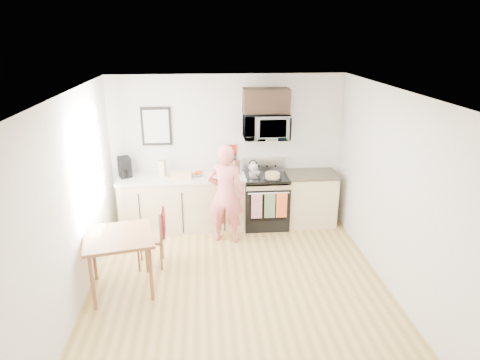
{
  "coord_description": "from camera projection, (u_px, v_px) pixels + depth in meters",
  "views": [
    {
      "loc": [
        -0.41,
        -4.88,
        3.28
      ],
      "look_at": [
        0.1,
        1.0,
        1.2
      ],
      "focal_mm": 32.0,
      "sensor_mm": 36.0,
      "label": 1
    }
  ],
  "objects": [
    {
      "name": "knife_block",
      "position": [
        234.0,
        167.0,
        7.33
      ],
      "size": [
        0.18,
        0.19,
        0.25
      ],
      "primitive_type": "cube",
      "rotation": [
        0.0,
        0.0,
        0.64
      ],
      "color": "brown",
      "rests_on": "countertop_left"
    },
    {
      "name": "left_wall",
      "position": [
        73.0,
        205.0,
        5.11
      ],
      "size": [
        0.04,
        4.6,
        2.6
      ],
      "primitive_type": "cube",
      "color": "white",
      "rests_on": "floor"
    },
    {
      "name": "upper_cabinet",
      "position": [
        266.0,
        101.0,
        7.03
      ],
      "size": [
        0.76,
        0.35,
        0.4
      ],
      "primitive_type": "cube",
      "color": "black",
      "rests_on": "back_wall"
    },
    {
      "name": "range",
      "position": [
        265.0,
        202.0,
        7.47
      ],
      "size": [
        0.76,
        0.7,
        1.16
      ],
      "color": "black",
      "rests_on": "floor"
    },
    {
      "name": "person",
      "position": [
        226.0,
        194.0,
        6.79
      ],
      "size": [
        0.67,
        0.52,
        1.63
      ],
      "primitive_type": "imported",
      "rotation": [
        0.0,
        0.0,
        2.91
      ],
      "color": "#BC4033",
      "rests_on": "floor"
    },
    {
      "name": "microwave",
      "position": [
        266.0,
        126.0,
        7.13
      ],
      "size": [
        0.76,
        0.51,
        0.42
      ],
      "primitive_type": "imported",
      "color": "#B8B7BD",
      "rests_on": "back_wall"
    },
    {
      "name": "utensil_crock",
      "position": [
        220.0,
        166.0,
        7.34
      ],
      "size": [
        0.11,
        0.11,
        0.34
      ],
      "color": "#A31F0E",
      "rests_on": "countertop_left"
    },
    {
      "name": "back_wall",
      "position": [
        228.0,
        150.0,
        7.44
      ],
      "size": [
        4.0,
        0.04,
        2.6
      ],
      "primitive_type": "cube",
      "color": "white",
      "rests_on": "floor"
    },
    {
      "name": "chair",
      "position": [
        158.0,
        229.0,
        6.14
      ],
      "size": [
        0.43,
        0.39,
        0.88
      ],
      "rotation": [
        0.0,
        0.0,
        0.04
      ],
      "color": "brown",
      "rests_on": "floor"
    },
    {
      "name": "fruit_bowl",
      "position": [
        197.0,
        174.0,
        7.24
      ],
      "size": [
        0.21,
        0.21,
        0.09
      ],
      "color": "white",
      "rests_on": "countertop_left"
    },
    {
      "name": "milk_carton",
      "position": [
        162.0,
        168.0,
        7.2
      ],
      "size": [
        0.13,
        0.13,
        0.27
      ],
      "primitive_type": "cube",
      "rotation": [
        0.0,
        0.0,
        -0.29
      ],
      "color": "tan",
      "rests_on": "countertop_left"
    },
    {
      "name": "cabinet_right",
      "position": [
        310.0,
        199.0,
        7.56
      ],
      "size": [
        0.84,
        0.6,
        0.9
      ],
      "primitive_type": "cube",
      "color": "#D5BC88",
      "rests_on": "floor"
    },
    {
      "name": "window",
      "position": [
        90.0,
        165.0,
        5.79
      ],
      "size": [
        0.06,
        1.4,
        1.5
      ],
      "color": "silver",
      "rests_on": "left_wall"
    },
    {
      "name": "kettle",
      "position": [
        253.0,
        167.0,
        7.47
      ],
      "size": [
        0.17,
        0.17,
        0.22
      ],
      "color": "white",
      "rests_on": "range"
    },
    {
      "name": "dining_table",
      "position": [
        119.0,
        242.0,
        5.49
      ],
      "size": [
        0.88,
        0.88,
        0.8
      ],
      "rotation": [
        0.0,
        0.0,
        0.2
      ],
      "color": "brown",
      "rests_on": "floor"
    },
    {
      "name": "coffee_maker",
      "position": [
        125.0,
        168.0,
        7.16
      ],
      "size": [
        0.26,
        0.31,
        0.34
      ],
      "rotation": [
        0.0,
        0.0,
        0.38
      ],
      "color": "black",
      "rests_on": "countertop_left"
    },
    {
      "name": "pot",
      "position": [
        255.0,
        175.0,
        7.2
      ],
      "size": [
        0.19,
        0.32,
        0.09
      ],
      "rotation": [
        0.0,
        0.0,
        0.13
      ],
      "color": "#B8B7BD",
      "rests_on": "range"
    },
    {
      "name": "bread_bag",
      "position": [
        182.0,
        175.0,
        7.1
      ],
      "size": [
        0.34,
        0.18,
        0.12
      ],
      "primitive_type": "cube",
      "rotation": [
        0.0,
        0.0,
        -0.1
      ],
      "color": "tan",
      "rests_on": "countertop_left"
    },
    {
      "name": "countertop_right",
      "position": [
        311.0,
        174.0,
        7.4
      ],
      "size": [
        0.88,
        0.64,
        0.04
      ],
      "primitive_type": "cube",
      "color": "black",
      "rests_on": "cabinet_right"
    },
    {
      "name": "countertop_left",
      "position": [
        182.0,
        178.0,
        7.22
      ],
      "size": [
        2.14,
        0.64,
        0.04
      ],
      "primitive_type": "cube",
      "color": "beige",
      "rests_on": "cabinet_left"
    },
    {
      "name": "ceiling",
      "position": [
        239.0,
        93.0,
        4.85
      ],
      "size": [
        4.0,
        4.6,
        0.04
      ],
      "primitive_type": "cube",
      "color": "white",
      "rests_on": "back_wall"
    },
    {
      "name": "cabinet_left",
      "position": [
        183.0,
        203.0,
        7.37
      ],
      "size": [
        2.1,
        0.6,
        0.9
      ],
      "primitive_type": "cube",
      "color": "#D5BC88",
      "rests_on": "floor"
    },
    {
      "name": "floor",
      "position": [
        239.0,
        290.0,
        5.71
      ],
      "size": [
        4.6,
        4.6,
        0.0
      ],
      "primitive_type": "plane",
      "color": "olive",
      "rests_on": "ground"
    },
    {
      "name": "wall_trivet",
      "position": [
        231.0,
        150.0,
        7.43
      ],
      "size": [
        0.2,
        0.02,
        0.2
      ],
      "primitive_type": "cube",
      "color": "#A31F0E",
      "rests_on": "back_wall"
    },
    {
      "name": "right_wall",
      "position": [
        395.0,
        194.0,
        5.44
      ],
      "size": [
        0.04,
        4.6,
        2.6
      ],
      "primitive_type": "cube",
      "color": "white",
      "rests_on": "floor"
    },
    {
      "name": "cake",
      "position": [
        272.0,
        176.0,
        7.15
      ],
      "size": [
        0.3,
        0.3,
        0.1
      ],
      "color": "black",
      "rests_on": "range"
    },
    {
      "name": "wall_art",
      "position": [
        156.0,
        126.0,
        7.17
      ],
      "size": [
        0.5,
        0.04,
        0.65
      ],
      "color": "black",
      "rests_on": "back_wall"
    },
    {
      "name": "front_wall",
      "position": [
        266.0,
        317.0,
        3.12
      ],
      "size": [
        4.0,
        0.04,
        2.6
      ],
      "primitive_type": "cube",
      "color": "white",
      "rests_on": "floor"
    }
  ]
}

